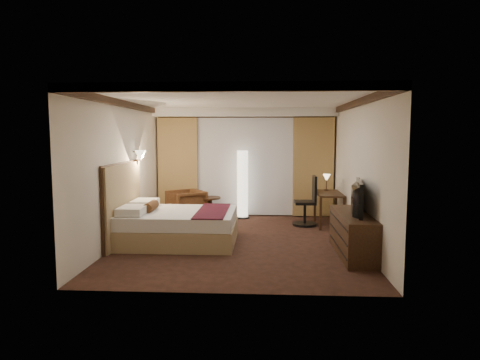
# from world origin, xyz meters

# --- Properties ---
(floor) EXTENTS (4.50, 5.50, 0.01)m
(floor) POSITION_xyz_m (0.00, 0.00, 0.00)
(floor) COLOR black
(floor) RESTS_ON ground
(ceiling) EXTENTS (4.50, 5.50, 0.01)m
(ceiling) POSITION_xyz_m (0.00, 0.00, 2.70)
(ceiling) COLOR white
(ceiling) RESTS_ON back_wall
(back_wall) EXTENTS (4.50, 0.02, 2.70)m
(back_wall) POSITION_xyz_m (0.00, 2.75, 1.35)
(back_wall) COLOR beige
(back_wall) RESTS_ON floor
(left_wall) EXTENTS (0.02, 5.50, 2.70)m
(left_wall) POSITION_xyz_m (-2.25, 0.00, 1.35)
(left_wall) COLOR beige
(left_wall) RESTS_ON floor
(right_wall) EXTENTS (0.02, 5.50, 2.70)m
(right_wall) POSITION_xyz_m (2.25, 0.00, 1.35)
(right_wall) COLOR beige
(right_wall) RESTS_ON floor
(crown_molding) EXTENTS (4.50, 5.50, 0.12)m
(crown_molding) POSITION_xyz_m (0.00, 0.00, 2.64)
(crown_molding) COLOR black
(crown_molding) RESTS_ON ceiling
(soffit) EXTENTS (4.50, 0.50, 0.20)m
(soffit) POSITION_xyz_m (0.00, 2.50, 2.60)
(soffit) COLOR white
(soffit) RESTS_ON ceiling
(curtain_sheer) EXTENTS (2.48, 0.04, 2.45)m
(curtain_sheer) POSITION_xyz_m (0.00, 2.67, 1.25)
(curtain_sheer) COLOR silver
(curtain_sheer) RESTS_ON back_wall
(curtain_left_drape) EXTENTS (1.00, 0.14, 2.45)m
(curtain_left_drape) POSITION_xyz_m (-1.70, 2.61, 1.25)
(curtain_left_drape) COLOR tan
(curtain_left_drape) RESTS_ON back_wall
(curtain_right_drape) EXTENTS (1.00, 0.14, 2.45)m
(curtain_right_drape) POSITION_xyz_m (1.70, 2.61, 1.25)
(curtain_right_drape) COLOR tan
(curtain_right_drape) RESTS_ON back_wall
(wall_sconce) EXTENTS (0.24, 0.24, 0.24)m
(wall_sconce) POSITION_xyz_m (-2.09, 0.67, 1.62)
(wall_sconce) COLOR white
(wall_sconce) RESTS_ON left_wall
(bed) EXTENTS (2.13, 1.66, 0.62)m
(bed) POSITION_xyz_m (-1.13, -0.16, 0.31)
(bed) COLOR white
(bed) RESTS_ON floor
(headboard) EXTENTS (0.12, 1.96, 1.50)m
(headboard) POSITION_xyz_m (-2.20, -0.16, 0.75)
(headboard) COLOR tan
(headboard) RESTS_ON floor
(armchair) EXTENTS (1.05, 1.06, 0.81)m
(armchair) POSITION_xyz_m (-1.39, 1.97, 0.40)
(armchair) COLOR #432314
(armchair) RESTS_ON floor
(side_table) EXTENTS (0.51, 0.51, 0.56)m
(side_table) POSITION_xyz_m (-0.82, 2.04, 0.28)
(side_table) COLOR black
(side_table) RESTS_ON floor
(floor_lamp) EXTENTS (0.35, 0.35, 1.68)m
(floor_lamp) POSITION_xyz_m (-0.05, 2.35, 0.84)
(floor_lamp) COLOR white
(floor_lamp) RESTS_ON floor
(desk) EXTENTS (0.55, 1.15, 0.75)m
(desk) POSITION_xyz_m (1.95, 1.59, 0.38)
(desk) COLOR black
(desk) RESTS_ON floor
(desk_lamp) EXTENTS (0.18, 0.18, 0.34)m
(desk_lamp) POSITION_xyz_m (1.95, 2.01, 0.92)
(desk_lamp) COLOR #FFD899
(desk_lamp) RESTS_ON desk
(office_chair) EXTENTS (0.56, 0.56, 1.14)m
(office_chair) POSITION_xyz_m (1.41, 1.54, 0.57)
(office_chair) COLOR black
(office_chair) RESTS_ON floor
(dresser) EXTENTS (0.50, 1.84, 0.72)m
(dresser) POSITION_xyz_m (2.00, -0.82, 0.36)
(dresser) COLOR black
(dresser) RESTS_ON floor
(television) EXTENTS (0.86, 1.27, 0.15)m
(television) POSITION_xyz_m (1.97, -0.82, 1.06)
(television) COLOR black
(television) RESTS_ON dresser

